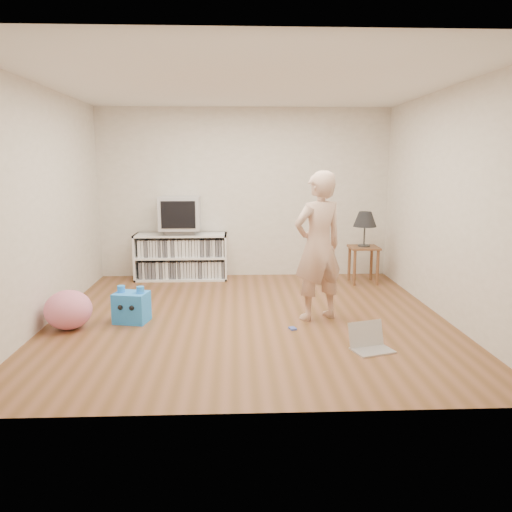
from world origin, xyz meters
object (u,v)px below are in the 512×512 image
Objects in this scene: dvd_deck at (181,232)px; table_lamp at (365,220)px; side_table at (364,255)px; laptop at (369,342)px; crt_tv at (180,213)px; plush_blue at (131,307)px; media_unit at (181,256)px; person at (318,246)px; plush_pink at (68,310)px.

dvd_deck is 2.77m from table_lamp.
side_table is 2.79m from laptop.
dvd_deck is 0.29m from crt_tv.
plush_blue is (-2.45, 0.94, 0.11)m from laptop.
crt_tv is (0.00, -0.00, 0.29)m from dvd_deck.
media_unit reaches higher than laptop.
dvd_deck reaches higher than laptop.
person is at bearing 92.32° from laptop.
media_unit is 2.54m from plush_pink.
crt_tv is 0.36× the size of person.
side_table is at bearing 59.64° from laptop.
plush_blue is at bearing -22.96° from person.
media_unit is 0.67m from crt_tv.
plush_blue is at bearing -99.12° from crt_tv.
media_unit is 2.17m from plush_blue.
plush_blue is at bearing -99.04° from media_unit.
media_unit is 3.37× the size of plush_blue.
person reaches higher than dvd_deck.
plush_blue is 0.83× the size of plush_pink.
dvd_deck is at bearing 172.29° from table_lamp.
side_table is 0.33× the size of person.
plush_pink is at bearing -152.11° from side_table.
laptop is at bearing -55.43° from dvd_deck.
table_lamp reaches higher than plush_blue.
table_lamp is (2.73, -0.37, -0.08)m from crt_tv.
media_unit is at bearing 90.00° from crt_tv.
crt_tv reaches higher than plush_blue.
dvd_deck is 0.82× the size of side_table.
crt_tv is 1.09× the size of side_table.
side_table reaches higher than laptop.
plush_blue is at bearing 18.21° from plush_pink.
media_unit is at bearing 67.53° from plush_pink.
dvd_deck is at bearing 67.39° from plush_pink.
plush_blue is at bearing -150.31° from side_table.
crt_tv is 3.84m from laptop.
table_lamp is (0.00, 0.00, 0.53)m from side_table.
person reaches higher than plush_pink.
table_lamp is at bearing -8.03° from media_unit.
media_unit is 2.33× the size of crt_tv.
laptop is at bearing -103.02° from side_table.
person reaches higher than crt_tv.
media_unit is 2.82m from table_lamp.
person is (1.76, -2.10, 0.49)m from media_unit.
person reaches higher than plush_blue.
table_lamp is at bearing 0.00° from side_table.
plush_pink is at bearing 149.26° from laptop.
media_unit is at bearing 93.04° from plush_blue.
plush_pink is at bearing -112.61° from dvd_deck.
dvd_deck is 1.08× the size of plush_blue.
side_table is 1.10× the size of plush_pink.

